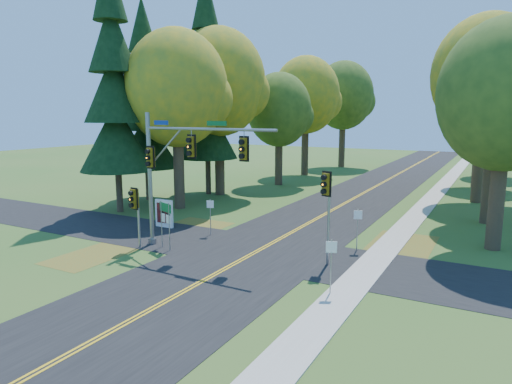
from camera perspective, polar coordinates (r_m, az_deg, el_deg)
The scene contains 30 objects.
ground at distance 24.08m, azimuth -2.00°, elevation -8.60°, with size 160.00×160.00×0.00m, color #315C20.
road_main at distance 24.08m, azimuth -2.00°, elevation -8.58°, with size 8.00×160.00×0.02m, color black.
road_cross at distance 25.74m, azimuth 0.29°, elevation -7.36°, with size 60.00×6.00×0.02m, color black.
centerline_left at distance 24.12m, azimuth -2.21°, elevation -8.51°, with size 0.10×160.00×0.01m, color gold.
centerline_right at distance 24.02m, azimuth -1.79°, elevation -8.58°, with size 0.10×160.00×0.01m, color gold.
sidewalk_east at distance 21.75m, azimuth 12.46°, elevation -10.80°, with size 1.60×160.00×0.06m, color #9E998E.
leaf_patch_w_near at distance 30.77m, azimuth -8.66°, elevation -4.61°, with size 4.00×6.00×0.00m, color brown.
leaf_patch_e at distance 27.18m, azimuth 17.27°, elevation -6.88°, with size 3.50×8.00×0.00m, color brown.
leaf_patch_w_far at distance 26.50m, azimuth -19.68°, elevation -7.44°, with size 3.00×5.00×0.00m, color brown.
tree_w_a at distance 36.97m, azimuth -9.73°, elevation 12.57°, with size 8.00×8.00×14.15m.
tree_e_a at distance 28.43m, azimuth 28.93°, elevation 10.48°, with size 7.20×7.20×12.73m.
tree_w_b at distance 42.97m, azimuth -4.54°, elevation 13.44°, with size 8.60×8.60×15.38m.
tree_e_b at distance 35.25m, azimuth 28.01°, elevation 10.78°, with size 7.60×7.60×13.33m.
tree_w_c at distance 48.95m, azimuth 3.01°, elevation 10.17°, with size 6.80×6.80×11.91m.
tree_e_c at distance 43.48m, azimuth 26.92°, elevation 12.79°, with size 8.80×8.80×15.79m.
tree_w_d at distance 57.20m, azimuth 6.36°, elevation 11.90°, with size 8.20×8.20×14.56m.
tree_e_d at distance 52.58m, azimuth 26.40°, elevation 9.47°, with size 7.00×7.00×12.32m.
tree_w_e at distance 67.03m, azimuth 10.96°, elevation 11.71°, with size 8.40×8.40×14.97m.
tree_e_e at distance 63.26m, azimuth 28.02°, elevation 10.09°, with size 7.80×7.80×13.74m.
pine_a at distance 36.68m, azimuth -17.30°, elevation 11.82°, with size 5.60×5.60×19.48m.
pine_b at distance 41.30m, azimuth -13.66°, elevation 10.29°, with size 5.60×5.60×17.31m.
pine_c at distance 43.41m, azimuth -6.19°, elevation 12.49°, with size 5.60×5.60×20.56m.
traffic_mast at distance 25.46m, azimuth -9.82°, elevation 3.63°, with size 8.45×0.76×7.66m.
east_signal_pole at distance 22.73m, azimuth 8.84°, elevation -0.31°, with size 0.54×0.65×4.82m.
ped_signal_pole at distance 26.46m, azimuth -14.91°, elevation -1.38°, with size 0.56×0.64×3.52m.
route_sign_cluster at distance 26.16m, azimuth -11.26°, elevation -2.96°, with size 1.18×0.51×2.71m.
info_kiosk at distance 31.36m, azimuth -11.41°, elevation -2.66°, with size 1.37×0.23×1.89m.
reg_sign_e_north at distance 26.00m, azimuth 12.59°, elevation -3.71°, with size 0.43×0.22×2.38m.
reg_sign_e_south at distance 19.58m, azimuth 9.37°, elevation -8.01°, with size 0.43×0.22×2.41m.
reg_sign_w at distance 28.80m, azimuth -5.73°, elevation -2.33°, with size 0.42×0.20×2.30m.
Camera 1 is at (11.68, -19.65, 7.58)m, focal length 32.00 mm.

